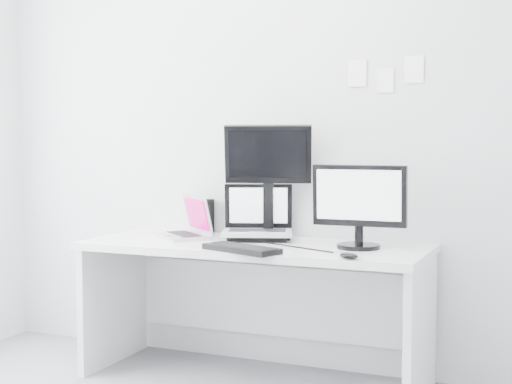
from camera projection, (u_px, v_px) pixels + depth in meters
back_wall at (279, 125)px, 4.20m from camera, size 3.60×0.00×3.60m
desk at (254, 312)px, 3.94m from camera, size 1.80×0.70×0.73m
macbook at (182, 216)px, 4.13m from camera, size 0.40×0.39×0.24m
speaker at (203, 216)px, 4.35m from camera, size 0.11×0.11×0.20m
dell_laptop at (257, 212)px, 4.02m from camera, size 0.45×0.40×0.31m
rear_monitor at (268, 180)px, 4.09m from camera, size 0.50×0.32×0.64m
samsung_monitor at (359, 205)px, 3.72m from camera, size 0.48×0.23×0.43m
keyboard at (241, 249)px, 3.63m from camera, size 0.43×0.28×0.03m
mouse at (349, 256)px, 3.40m from camera, size 0.11×0.09×0.03m
wall_note_0 at (357, 73)px, 4.00m from camera, size 0.10×0.00×0.14m
wall_note_1 at (385, 80)px, 3.94m from camera, size 0.09×0.00×0.13m
wall_note_2 at (414, 69)px, 3.88m from camera, size 0.10×0.00×0.14m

